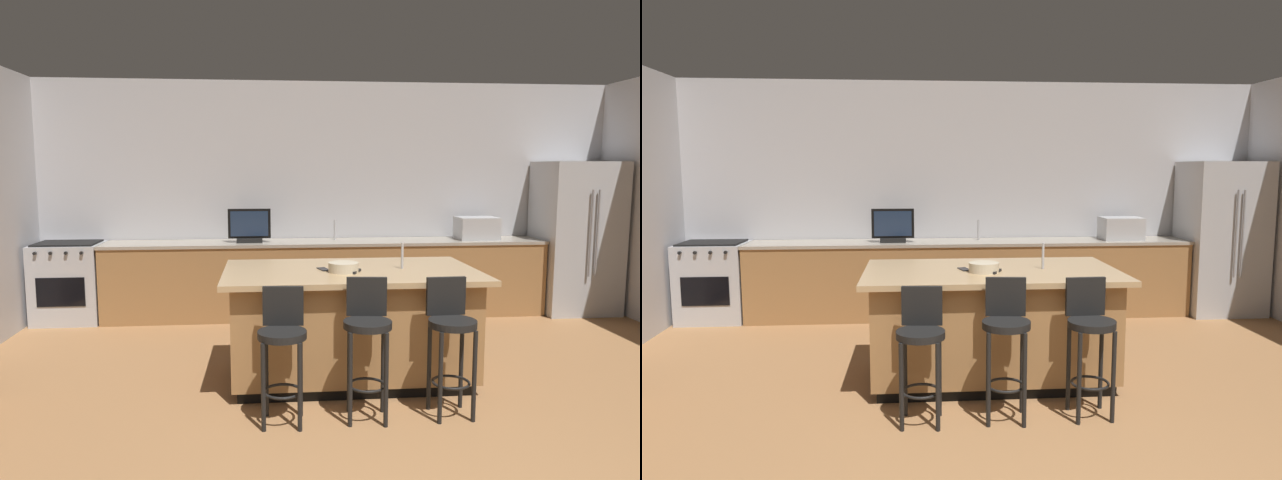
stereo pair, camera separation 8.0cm
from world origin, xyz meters
TOP-DOWN VIEW (x-y plane):
  - wall_back at (0.00, 4.82)m, footprint 7.50×0.12m
  - counter_back at (-0.08, 4.44)m, footprint 5.22×0.62m
  - kitchen_island at (-0.10, 2.35)m, footprint 2.10×1.21m
  - refrigerator at (2.99, 4.37)m, footprint 0.90×0.78m
  - range_oven at (-3.07, 4.44)m, footprint 0.75×0.63m
  - microwave at (1.76, 4.44)m, footprint 0.48×0.36m
  - tv_monitor at (-0.99, 4.39)m, footprint 0.49×0.16m
  - sink_faucet_back at (0.03, 4.54)m, footprint 0.02×0.02m
  - sink_faucet_island at (0.33, 2.35)m, footprint 0.02×0.02m
  - bar_stool_left at (-0.69, 1.54)m, footprint 0.34×0.35m
  - bar_stool_center at (-0.10, 1.56)m, footprint 0.34×0.35m
  - bar_stool_right at (0.51, 1.56)m, footprint 0.34×0.34m
  - fruit_bowl at (-0.18, 2.23)m, footprint 0.25×0.25m
  - cell_phone at (-0.33, 2.36)m, footprint 0.11×0.16m
  - tv_remote at (-0.08, 2.20)m, footprint 0.11×0.17m

SIDE VIEW (x-z plane):
  - counter_back at x=-0.08m, z-range 0.00..0.91m
  - range_oven at x=-3.07m, z-range 0.00..0.92m
  - kitchen_island at x=-0.10m, z-range 0.01..0.94m
  - bar_stool_left at x=-0.69m, z-range 0.09..1.03m
  - bar_stool_right at x=0.51m, z-range 0.10..1.08m
  - bar_stool_center at x=-0.10m, z-range 0.10..1.10m
  - refrigerator at x=2.99m, z-range 0.00..1.84m
  - cell_phone at x=-0.33m, z-range 0.93..0.94m
  - tv_remote at x=-0.08m, z-range 0.93..0.95m
  - fruit_bowl at x=-0.18m, z-range 0.93..1.01m
  - sink_faucet_back at x=0.03m, z-range 0.90..1.14m
  - microwave at x=1.76m, z-range 0.90..1.17m
  - sink_faucet_island at x=0.33m, z-range 0.93..1.15m
  - tv_monitor at x=-0.99m, z-range 0.89..1.28m
  - wall_back at x=0.00m, z-range 0.00..2.81m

